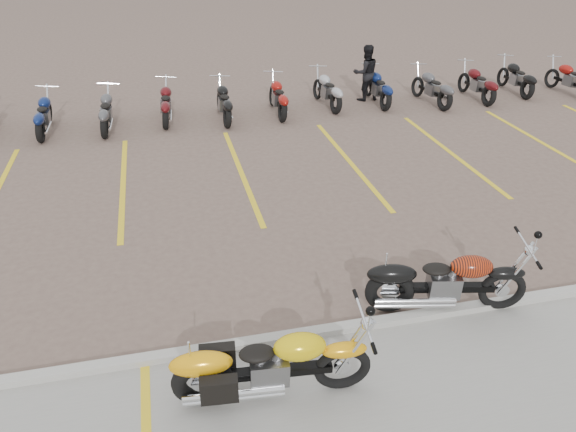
# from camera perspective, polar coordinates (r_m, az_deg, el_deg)

# --- Properties ---
(ground) EXTENTS (100.00, 100.00, 0.00)m
(ground) POSITION_cam_1_polar(r_m,az_deg,el_deg) (9.86, -1.05, -4.80)
(ground) COLOR #735E52
(ground) RESTS_ON ground
(curb) EXTENTS (60.00, 0.18, 0.12)m
(curb) POSITION_cam_1_polar(r_m,az_deg,el_deg) (8.27, 2.02, -11.88)
(curb) COLOR #ADAAA3
(curb) RESTS_ON ground
(parking_stripes) EXTENTS (38.00, 5.50, 0.01)m
(parking_stripes) POSITION_cam_1_polar(r_m,az_deg,el_deg) (13.32, -4.79, 4.48)
(parking_stripes) COLOR yellow
(parking_stripes) RESTS_ON ground
(yellow_cruiser) EXTENTS (2.49, 0.45, 1.02)m
(yellow_cruiser) POSITION_cam_1_polar(r_m,az_deg,el_deg) (7.14, -2.08, -14.94)
(yellow_cruiser) COLOR black
(yellow_cruiser) RESTS_ON ground
(flame_cruiser) EXTENTS (2.41, 0.68, 1.01)m
(flame_cruiser) POSITION_cam_1_polar(r_m,az_deg,el_deg) (8.80, 15.38, -6.60)
(flame_cruiser) COLOR black
(flame_cruiser) RESTS_ON ground
(person_b) EXTENTS (0.91, 0.74, 1.76)m
(person_b) POSITION_cam_1_polar(r_m,az_deg,el_deg) (18.63, 7.90, 14.21)
(person_b) COLOR black
(person_b) RESTS_ON ground
(bg_bike_row) EXTENTS (22.16, 2.02, 1.10)m
(bg_bike_row) POSITION_cam_1_polar(r_m,az_deg,el_deg) (17.07, -3.98, 11.93)
(bg_bike_row) COLOR black
(bg_bike_row) RESTS_ON ground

